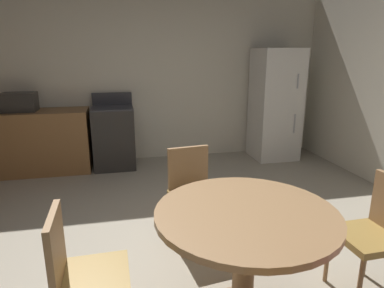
{
  "coord_description": "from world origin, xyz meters",
  "views": [
    {
      "loc": [
        -0.41,
        -2.33,
        1.68
      ],
      "look_at": [
        0.29,
        0.92,
        0.77
      ],
      "focal_mm": 31.01,
      "sensor_mm": 36.0,
      "label": 1
    }
  ],
  "objects_px": {
    "refrigerator": "(275,105)",
    "chair_east": "(377,230)",
    "dining_table": "(245,235)",
    "chair_west": "(81,272)",
    "microwave": "(19,102)",
    "oven_range": "(114,137)",
    "chair_north": "(192,190)"
  },
  "relations": [
    {
      "from": "refrigerator",
      "to": "chair_east",
      "type": "bearing_deg",
      "value": -103.28
    },
    {
      "from": "chair_east",
      "to": "refrigerator",
      "type": "bearing_deg",
      "value": -104.4
    },
    {
      "from": "dining_table",
      "to": "chair_east",
      "type": "relative_size",
      "value": 1.29
    },
    {
      "from": "refrigerator",
      "to": "chair_west",
      "type": "relative_size",
      "value": 2.02
    },
    {
      "from": "refrigerator",
      "to": "dining_table",
      "type": "distance_m",
      "value": 3.66
    },
    {
      "from": "microwave",
      "to": "dining_table",
      "type": "xyz_separation_m",
      "value": [
        2.08,
        -3.26,
        -0.43
      ]
    },
    {
      "from": "oven_range",
      "to": "dining_table",
      "type": "relative_size",
      "value": 0.98
    },
    {
      "from": "refrigerator",
      "to": "microwave",
      "type": "relative_size",
      "value": 4.0
    },
    {
      "from": "chair_north",
      "to": "chair_west",
      "type": "relative_size",
      "value": 1.0
    },
    {
      "from": "oven_range",
      "to": "chair_east",
      "type": "bearing_deg",
      "value": -60.75
    },
    {
      "from": "chair_west",
      "to": "microwave",
      "type": "bearing_deg",
      "value": 106.97
    },
    {
      "from": "chair_east",
      "to": "chair_west",
      "type": "height_order",
      "value": "same"
    },
    {
      "from": "refrigerator",
      "to": "chair_west",
      "type": "height_order",
      "value": "refrigerator"
    },
    {
      "from": "chair_north",
      "to": "chair_west",
      "type": "bearing_deg",
      "value": -47.86
    },
    {
      "from": "microwave",
      "to": "chair_west",
      "type": "distance_m",
      "value": 3.51
    },
    {
      "from": "microwave",
      "to": "chair_east",
      "type": "relative_size",
      "value": 0.51
    },
    {
      "from": "chair_north",
      "to": "chair_east",
      "type": "relative_size",
      "value": 1.0
    },
    {
      "from": "dining_table",
      "to": "chair_north",
      "type": "bearing_deg",
      "value": 97.24
    },
    {
      "from": "chair_north",
      "to": "chair_east",
      "type": "height_order",
      "value": "same"
    },
    {
      "from": "refrigerator",
      "to": "chair_north",
      "type": "bearing_deg",
      "value": -129.75
    },
    {
      "from": "microwave",
      "to": "chair_east",
      "type": "height_order",
      "value": "microwave"
    },
    {
      "from": "dining_table",
      "to": "chair_north",
      "type": "relative_size",
      "value": 1.29
    },
    {
      "from": "chair_north",
      "to": "chair_west",
      "type": "distance_m",
      "value": 1.32
    },
    {
      "from": "dining_table",
      "to": "chair_west",
      "type": "distance_m",
      "value": 0.99
    },
    {
      "from": "refrigerator",
      "to": "dining_table",
      "type": "xyz_separation_m",
      "value": [
        -1.74,
        -3.21,
        -0.28
      ]
    },
    {
      "from": "chair_west",
      "to": "refrigerator",
      "type": "bearing_deg",
      "value": 48.46
    },
    {
      "from": "microwave",
      "to": "refrigerator",
      "type": "bearing_deg",
      "value": -0.75
    },
    {
      "from": "microwave",
      "to": "chair_east",
      "type": "xyz_separation_m",
      "value": [
        3.07,
        -3.24,
        -0.53
      ]
    },
    {
      "from": "microwave",
      "to": "chair_east",
      "type": "bearing_deg",
      "value": -46.61
    },
    {
      "from": "oven_range",
      "to": "microwave",
      "type": "xyz_separation_m",
      "value": [
        -1.25,
        -0.0,
        0.56
      ]
    },
    {
      "from": "oven_range",
      "to": "refrigerator",
      "type": "xyz_separation_m",
      "value": [
        2.57,
        -0.05,
        0.41
      ]
    },
    {
      "from": "dining_table",
      "to": "chair_north",
      "type": "distance_m",
      "value": 0.99
    }
  ]
}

